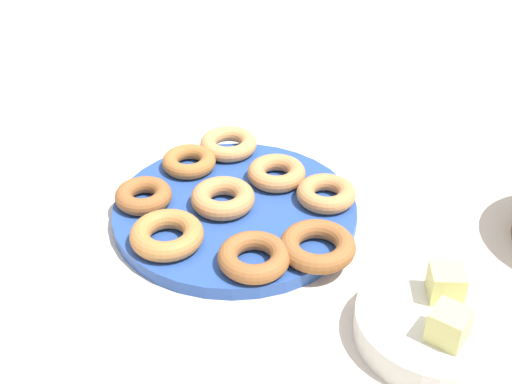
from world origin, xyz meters
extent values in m
plane|color=beige|center=(0.00, 0.00, 0.00)|extent=(2.40, 2.40, 0.00)
cylinder|color=#284C9E|center=(0.00, 0.00, 0.01)|extent=(0.32, 0.32, 0.02)
torus|color=#C6844C|center=(0.01, -0.01, 0.03)|extent=(0.11, 0.11, 0.03)
torus|color=#BC7A3D|center=(0.10, -0.05, 0.03)|extent=(0.13, 0.13, 0.03)
torus|color=#995B2D|center=(0.04, -0.11, 0.03)|extent=(0.09, 0.09, 0.02)
torus|color=#C6844C|center=(-0.06, 0.11, 0.03)|extent=(0.08, 0.08, 0.02)
torus|color=#C6844C|center=(-0.08, 0.03, 0.03)|extent=(0.11, 0.11, 0.02)
torus|color=#AD6B33|center=(-0.06, -0.10, 0.03)|extent=(0.10, 0.10, 0.02)
torus|color=#995B2D|center=(0.05, 0.13, 0.03)|extent=(0.10, 0.10, 0.02)
torus|color=tan|center=(-0.12, -0.06, 0.03)|extent=(0.11, 0.11, 0.02)
torus|color=#995B2D|center=(0.10, 0.07, 0.03)|extent=(0.12, 0.12, 0.02)
cylinder|color=silver|center=(0.12, 0.28, 0.02)|extent=(0.17, 0.17, 0.03)
cube|color=#DBD67A|center=(0.09, 0.28, 0.05)|extent=(0.05, 0.05, 0.04)
cube|color=#DBD67A|center=(0.15, 0.30, 0.05)|extent=(0.04, 0.04, 0.04)
camera|label=1|loc=(0.67, 0.30, 0.55)|focal=48.63mm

